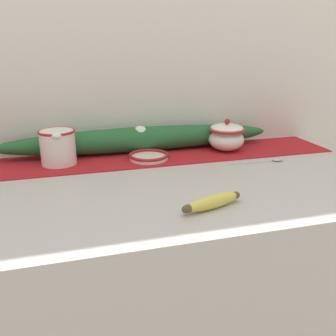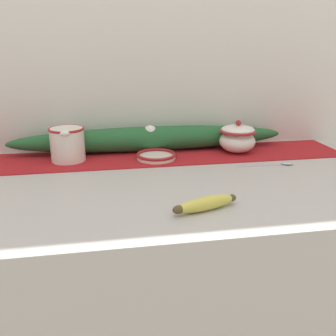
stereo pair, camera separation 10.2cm
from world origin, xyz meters
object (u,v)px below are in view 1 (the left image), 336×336
(small_dish, at_px, (149,156))
(sugar_bowl, at_px, (227,136))
(banana, at_px, (212,202))
(spoon, at_px, (274,160))
(cream_pitcher, at_px, (58,146))

(small_dish, bearing_deg, sugar_bowl, 6.01)
(banana, xyz_separation_m, spoon, (0.34, 0.29, -0.01))
(banana, bearing_deg, small_dish, 97.68)
(cream_pitcher, relative_size, spoon, 0.71)
(sugar_bowl, relative_size, small_dish, 0.96)
(cream_pitcher, distance_m, small_dish, 0.30)
(banana, relative_size, spoon, 0.90)
(cream_pitcher, xyz_separation_m, spoon, (0.69, -0.16, -0.06))
(banana, distance_m, spoon, 0.45)
(small_dish, relative_size, banana, 0.78)
(banana, bearing_deg, spoon, 40.48)
(spoon, bearing_deg, cream_pitcher, 167.41)
(banana, bearing_deg, cream_pitcher, 127.45)
(cream_pitcher, xyz_separation_m, banana, (0.35, -0.45, -0.05))
(small_dish, bearing_deg, spoon, -17.94)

